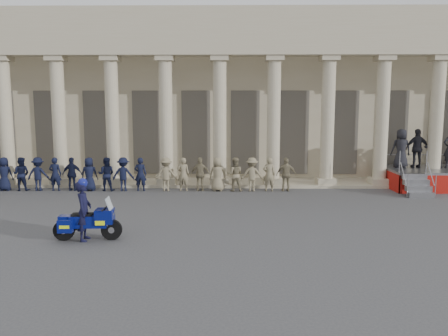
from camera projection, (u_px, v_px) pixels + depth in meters
ground at (173, 232)px, 13.57m from camera, size 90.00×90.00×0.00m
building at (201, 97)px, 27.58m from camera, size 40.00×12.50×9.00m
officer_rank at (98, 174)px, 20.31m from camera, size 17.99×0.59×1.57m
reviewing_stand at (435, 155)px, 21.12m from camera, size 4.63×4.35×2.84m
motorcycle at (88, 222)px, 12.66m from camera, size 1.98×0.82×1.27m
rider at (84, 210)px, 12.60m from camera, size 0.46×0.66×1.83m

